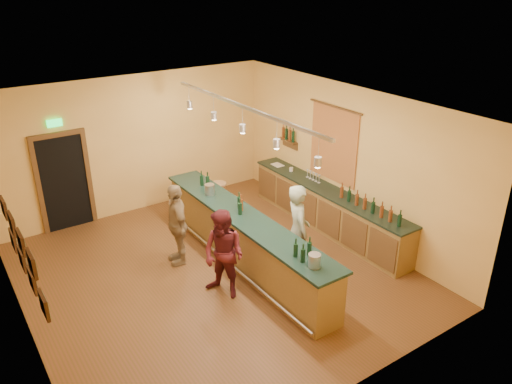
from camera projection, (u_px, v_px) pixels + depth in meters
floor at (215, 274)px, 9.45m from camera, size 7.00×7.00×0.00m
ceiling at (208, 108)px, 8.14m from camera, size 6.50×7.00×0.02m
wall_back at (136, 145)px, 11.44m from camera, size 6.50×0.02×3.20m
wall_front at (351, 295)px, 6.15m from camera, size 6.50×0.02×3.20m
wall_left at (13, 250)px, 7.13m from camera, size 0.02×7.00×3.20m
wall_right at (347, 161)px, 10.46m from camera, size 0.02×7.00×3.20m
doorway at (64, 180)px, 10.74m from camera, size 1.15×0.09×2.48m
tapestry at (334, 145)px, 10.65m from camera, size 0.03×1.40×1.60m
bottle_shelf at (288, 136)px, 11.83m from camera, size 0.17×0.55×0.54m
picture_grid at (22, 251)px, 6.44m from camera, size 0.06×2.20×0.70m
back_counter at (328, 209)px, 10.91m from camera, size 0.60×4.55×1.27m
tasting_bar at (244, 236)px, 9.54m from camera, size 0.73×5.10×1.38m
pendant_track at (242, 115)px, 8.57m from camera, size 0.11×4.60×0.50m
bartender at (298, 231)px, 9.11m from camera, size 0.64×0.77×1.81m
customer_a at (224, 255)px, 8.54m from camera, size 0.88×0.97×1.62m
customer_b at (177, 224)px, 9.54m from camera, size 0.59×1.02×1.64m
bar_stool at (219, 189)px, 11.57m from camera, size 0.37×0.37×0.76m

